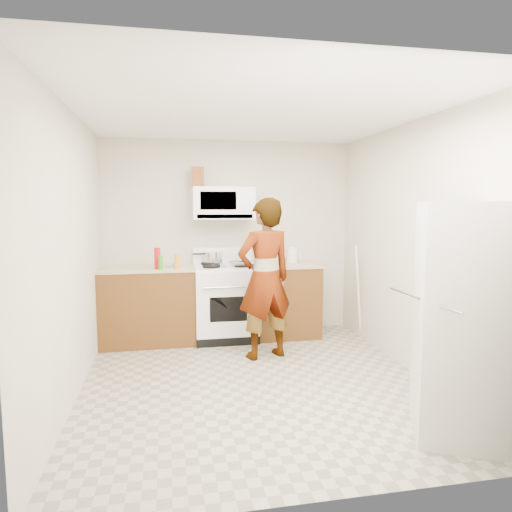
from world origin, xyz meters
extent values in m
plane|color=gray|center=(0.00, 0.00, 0.00)|extent=(3.60, 3.60, 0.00)
cube|color=beige|center=(0.00, 1.79, 1.25)|extent=(3.20, 0.02, 2.50)
cube|color=beige|center=(1.59, 0.00, 1.25)|extent=(0.02, 3.60, 2.50)
cube|color=brown|center=(-1.04, 1.49, 0.45)|extent=(1.12, 0.62, 0.90)
cube|color=tan|center=(-1.04, 1.49, 0.92)|extent=(1.14, 0.64, 0.03)
cube|color=brown|center=(0.68, 1.49, 0.45)|extent=(0.80, 0.62, 0.90)
cube|color=tan|center=(0.68, 1.49, 0.92)|extent=(0.82, 0.64, 0.03)
cube|color=white|center=(-0.10, 1.48, 0.45)|extent=(0.76, 0.65, 0.90)
cube|color=white|center=(-0.10, 1.48, 0.92)|extent=(0.76, 0.62, 0.03)
cube|color=white|center=(-0.10, 1.76, 1.03)|extent=(0.76, 0.08, 0.20)
cube|color=white|center=(-0.10, 1.61, 1.70)|extent=(0.76, 0.38, 0.40)
imported|color=tan|center=(0.24, 0.69, 0.88)|extent=(0.73, 0.58, 1.75)
cube|color=silver|center=(1.32, -1.25, 0.85)|extent=(0.93, 0.93, 1.70)
cylinder|color=silver|center=(0.80, 1.59, 1.02)|extent=(0.18, 0.18, 0.17)
cube|color=brown|center=(-0.41, 1.60, 2.02)|extent=(0.16, 0.16, 0.24)
cylinder|color=silver|center=(-0.22, 1.66, 1.02)|extent=(0.29, 0.29, 0.13)
cube|color=white|center=(-0.03, 1.35, 0.96)|extent=(0.29, 0.24, 0.05)
cylinder|color=red|center=(-0.91, 1.31, 1.06)|extent=(0.09, 0.09, 0.25)
cylinder|color=orange|center=(-0.69, 1.28, 1.02)|extent=(0.07, 0.07, 0.17)
cylinder|color=#228D19|center=(-0.88, 1.23, 1.02)|extent=(0.05, 0.05, 0.16)
cylinder|color=silver|center=(-0.72, 1.46, 0.94)|extent=(0.27, 0.27, 0.01)
cylinder|color=white|center=(1.54, 1.15, 0.60)|extent=(0.20, 0.19, 1.19)
camera|label=1|loc=(-0.80, -4.10, 1.67)|focal=32.00mm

